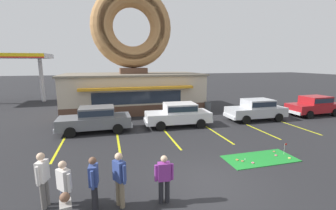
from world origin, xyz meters
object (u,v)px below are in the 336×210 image
car_grey (96,118)px  car_white (179,114)px  golf_ball (245,159)px  pedestrian_clipboard_woman (164,177)px  pedestrian_hooded_kid (43,177)px  pedestrian_beanie_man (64,186)px  pedestrian_leather_jacket_man (120,177)px  trash_bin (208,107)px  car_red (314,105)px  car_silver (256,109)px  putting_flag_pin (285,146)px  pedestrian_blue_sweater_man (94,181)px

car_grey → car_white: size_ratio=0.99×
golf_ball → pedestrian_clipboard_woman: 4.82m
car_grey → pedestrian_hooded_kid: pedestrian_hooded_kid is taller
pedestrian_beanie_man → pedestrian_leather_jacket_man: bearing=0.4°
pedestrian_hooded_kid → trash_bin: pedestrian_hooded_kid is taller
golf_ball → trash_bin: trash_bin is taller
golf_ball → pedestrian_hooded_kid: 7.98m
car_red → car_white: 11.94m
car_silver → pedestrian_clipboard_woman: 12.45m
car_silver → pedestrian_leather_jacket_man: size_ratio=2.66×
putting_flag_pin → car_white: size_ratio=0.12×
car_red → pedestrian_beanie_man: bearing=-155.4°
pedestrian_leather_jacket_man → trash_bin: bearing=54.1°
putting_flag_pin → car_white: car_white is taller
car_red → pedestrian_hooded_kid: 20.08m
car_white → pedestrian_blue_sweater_man: size_ratio=2.77×
pedestrian_blue_sweater_man → pedestrian_beanie_man: (-0.79, -0.02, -0.01)m
car_grey → car_red: size_ratio=0.99×
pedestrian_hooded_kid → pedestrian_beanie_man: bearing=-40.3°
car_white → car_silver: size_ratio=1.01×
golf_ball → pedestrian_beanie_man: 7.44m
golf_ball → car_grey: car_grey is taller
pedestrian_leather_jacket_man → trash_bin: size_ratio=1.77×
car_grey → car_white: same height
golf_ball → pedestrian_beanie_man: size_ratio=0.03×
pedestrian_clipboard_woman → trash_bin: 13.45m
car_white → pedestrian_hooded_kid: pedestrian_hooded_kid is taller
golf_ball → pedestrian_beanie_man: bearing=-165.3°
car_red → pedestrian_beanie_man: (-17.90, -8.19, 0.05)m
car_grey → pedestrian_beanie_man: (-0.49, -8.16, 0.05)m
golf_ball → putting_flag_pin: bearing=1.1°
pedestrian_hooded_kid → pedestrian_beanie_man: size_ratio=1.05×
putting_flag_pin → golf_ball: bearing=-178.9°
car_silver → pedestrian_blue_sweater_man: 13.95m
car_grey → pedestrian_hooded_kid: (-1.17, -7.58, 0.10)m
pedestrian_beanie_man → car_grey: bearing=86.5°
pedestrian_leather_jacket_man → car_silver: bearing=36.9°
golf_ball → car_silver: bearing=50.6°
trash_bin → car_silver: bearing=-53.5°
pedestrian_blue_sweater_man → car_red: bearing=25.5°
pedestrian_hooded_kid → trash_bin: (10.43, 10.80, -0.47)m
pedestrian_leather_jacket_man → pedestrian_clipboard_woman: (1.33, -0.18, -0.10)m
golf_ball → car_silver: car_silver is taller
car_red → pedestrian_clipboard_woman: car_red is taller
golf_ball → pedestrian_leather_jacket_man: pedestrian_leather_jacket_man is taller
pedestrian_hooded_kid → putting_flag_pin: bearing=7.6°
car_white → pedestrian_hooded_kid: (-6.64, -7.44, 0.10)m
putting_flag_pin → car_white: (-3.35, 6.10, 0.43)m
pedestrian_blue_sweater_man → car_silver: bearing=35.1°
golf_ball → car_white: (-1.18, 6.14, 0.82)m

